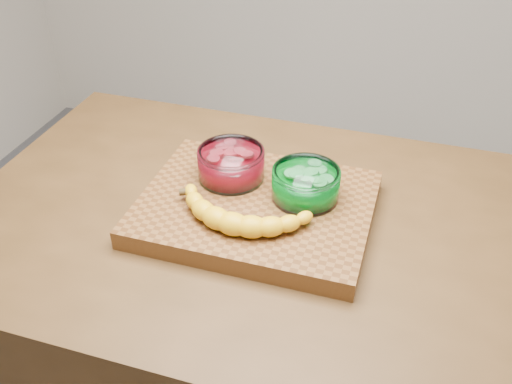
% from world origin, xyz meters
% --- Properties ---
extents(counter, '(1.20, 0.80, 0.90)m').
position_xyz_m(counter, '(0.00, 0.00, 0.45)').
color(counter, '#492E15').
rests_on(counter, ground).
extents(cutting_board, '(0.45, 0.35, 0.04)m').
position_xyz_m(cutting_board, '(0.00, 0.00, 0.92)').
color(cutting_board, brown).
rests_on(cutting_board, counter).
extents(bowl_red, '(0.14, 0.14, 0.06)m').
position_xyz_m(bowl_red, '(-0.07, 0.06, 0.97)').
color(bowl_red, white).
rests_on(bowl_red, cutting_board).
extents(bowl_green, '(0.13, 0.13, 0.06)m').
position_xyz_m(bowl_green, '(0.09, 0.04, 0.97)').
color(bowl_green, white).
rests_on(bowl_green, cutting_board).
extents(banana, '(0.30, 0.14, 0.04)m').
position_xyz_m(banana, '(-0.01, -0.07, 0.96)').
color(banana, gold).
rests_on(banana, cutting_board).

